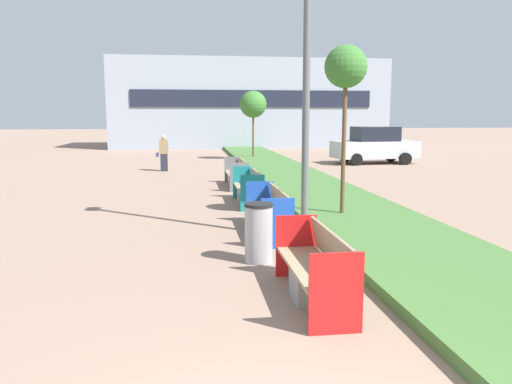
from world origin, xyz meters
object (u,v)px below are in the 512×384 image
at_px(litter_bin, 259,233).
at_px(street_lamp_post, 307,44).
at_px(bench_grey_frame, 237,176).
at_px(bench_red_frame, 316,273).
at_px(sapling_tree_far, 253,105).
at_px(bench_teal_frame, 249,191).
at_px(parked_car_distant, 375,145).
at_px(pedestrian_walking, 164,153).
at_px(bench_blue_frame, 270,216).
at_px(sapling_tree_near, 346,70).

relative_size(litter_bin, street_lamp_post, 0.15).
bearing_deg(bench_grey_frame, street_lamp_post, -85.29).
distance_m(bench_red_frame, street_lamp_post, 4.74).
relative_size(bench_grey_frame, sapling_tree_far, 0.61).
bearing_deg(bench_teal_frame, parked_car_distant, 54.44).
height_order(sapling_tree_far, parked_car_distant, sapling_tree_far).
xyz_separation_m(pedestrian_walking, parked_car_distant, (10.43, 2.14, 0.12)).
xyz_separation_m(bench_blue_frame, litter_bin, (-0.50, -1.95, 0.12)).
bearing_deg(litter_bin, bench_blue_frame, 75.55).
bearing_deg(pedestrian_walking, bench_blue_frame, -77.45).
distance_m(bench_red_frame, bench_blue_frame, 3.78).
distance_m(bench_blue_frame, bench_grey_frame, 6.90).
bearing_deg(sapling_tree_far, street_lamp_post, -94.12).
distance_m(bench_red_frame, parked_car_distant, 19.70).
bearing_deg(sapling_tree_near, bench_blue_frame, -149.67).
relative_size(bench_red_frame, parked_car_distant, 0.49).
bearing_deg(sapling_tree_far, bench_red_frame, -95.14).
distance_m(bench_teal_frame, street_lamp_post, 5.30).
distance_m(bench_grey_frame, litter_bin, 8.87).
bearing_deg(pedestrian_walking, parked_car_distant, 11.58).
xyz_separation_m(bench_blue_frame, bench_grey_frame, (-0.00, 6.90, -0.00)).
xyz_separation_m(bench_grey_frame, sapling_tree_near, (1.89, -5.80, 3.06)).
distance_m(sapling_tree_far, parked_car_distant, 6.84).
bearing_deg(sapling_tree_near, bench_red_frame, -111.16).
relative_size(street_lamp_post, pedestrian_walking, 4.26).
xyz_separation_m(bench_blue_frame, parked_car_distant, (7.72, 14.34, 0.54)).
bearing_deg(parked_car_distant, bench_blue_frame, -122.35).
xyz_separation_m(bench_red_frame, bench_teal_frame, (0.00, 7.31, 0.00)).
height_order(sapling_tree_near, pedestrian_walking, sapling_tree_near).
bearing_deg(bench_red_frame, bench_teal_frame, 89.99).
distance_m(bench_blue_frame, bench_teal_frame, 3.54).
bearing_deg(bench_teal_frame, bench_blue_frame, -89.97).
height_order(street_lamp_post, sapling_tree_near, street_lamp_post).
height_order(bench_red_frame, street_lamp_post, street_lamp_post).
relative_size(bench_blue_frame, parked_car_distant, 0.55).
height_order(bench_teal_frame, sapling_tree_far, sapling_tree_far).
distance_m(bench_blue_frame, sapling_tree_far, 17.55).
xyz_separation_m(bench_teal_frame, parked_car_distant, (7.72, 10.80, 0.54)).
relative_size(bench_red_frame, sapling_tree_far, 0.57).
distance_m(bench_teal_frame, parked_car_distant, 13.29).
xyz_separation_m(bench_red_frame, parked_car_distant, (7.72, 18.12, 0.54)).
bearing_deg(sapling_tree_near, parked_car_distant, 66.22).
bearing_deg(bench_blue_frame, sapling_tree_near, 30.33).
bearing_deg(sapling_tree_far, litter_bin, -97.09).
xyz_separation_m(sapling_tree_far, parked_car_distant, (5.83, -2.91, -2.09)).
bearing_deg(street_lamp_post, sapling_tree_far, 85.88).
relative_size(sapling_tree_near, parked_car_distant, 0.92).
xyz_separation_m(bench_red_frame, sapling_tree_near, (1.89, 4.88, 3.06)).
bearing_deg(bench_teal_frame, bench_red_frame, -90.01).
height_order(street_lamp_post, pedestrian_walking, street_lamp_post).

